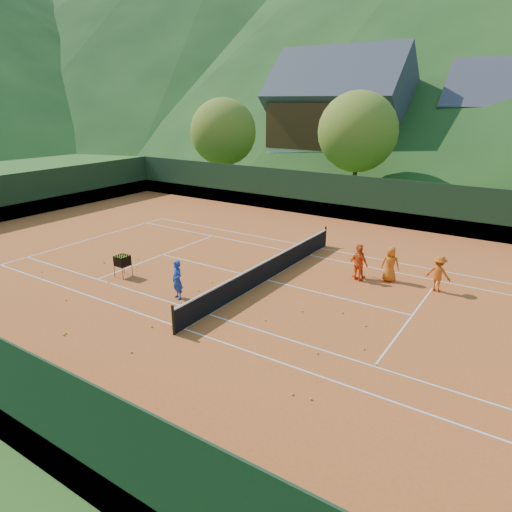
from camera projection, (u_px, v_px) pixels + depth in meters
The scene contains 36 objects.
ground at pixel (267, 280), 20.33m from camera, with size 400.00×400.00×0.00m, color #295219.
clay_court at pixel (267, 280), 20.33m from camera, with size 40.00×24.00×0.02m, color #B44E1D.
coach at pixel (177, 280), 18.20m from camera, with size 0.59×0.38×1.61m, color #183DA0.
student_a at pixel (358, 261), 20.47m from camera, with size 0.75×0.59×1.55m, color #DD5F13.
student_b at pixel (359, 264), 20.04m from camera, with size 0.92×0.38×1.57m, color #FA5616.
student_c at pixel (390, 264), 19.99m from camera, with size 0.77×0.50×1.57m, color #D76013.
student_d at pixel (438, 273), 18.93m from camera, with size 1.01×0.58×1.56m, color #D95913.
tennis_ball_0 at pixel (198, 291), 19.12m from camera, with size 0.07×0.07×0.07m, color #BADC24.
tennis_ball_1 at pixel (293, 394), 12.39m from camera, with size 0.07×0.07×0.07m, color #BADC24.
tennis_ball_2 at pixel (152, 327), 16.09m from camera, with size 0.07×0.07×0.07m, color #BADC24.
tennis_ball_3 at pixel (104, 263), 22.39m from camera, with size 0.07×0.07×0.07m, color #BADC24.
tennis_ball_4 at pixel (265, 320), 16.56m from camera, with size 0.07×0.07×0.07m, color #BADC24.
tennis_ball_5 at pixel (365, 325), 16.17m from camera, with size 0.07×0.07×0.07m, color #BADC24.
tennis_ball_6 at pixel (311, 399), 12.20m from camera, with size 0.07×0.07×0.07m, color #BADC24.
tennis_ball_7 at pixel (137, 267), 21.86m from camera, with size 0.07×0.07×0.07m, color #BADC24.
tennis_ball_8 at pixel (342, 313), 17.15m from camera, with size 0.07×0.07×0.07m, color #BADC24.
tennis_ball_9 at pixel (131, 352), 14.46m from camera, with size 0.07×0.07×0.07m, color #BADC24.
tennis_ball_10 at pixel (302, 311), 17.27m from camera, with size 0.07×0.07×0.07m, color #BADC24.
tennis_ball_11 at pixel (66, 333), 15.64m from camera, with size 0.07×0.07×0.07m, color #BADC24.
tennis_ball_12 at pixel (138, 259), 22.97m from camera, with size 0.07×0.07×0.07m, color #BADC24.
tennis_ball_13 at pixel (212, 282), 19.99m from camera, with size 0.07×0.07×0.07m, color #BADC24.
tennis_ball_14 at pixel (109, 282), 20.00m from camera, with size 0.07×0.07×0.07m, color #BADC24.
tennis_ball_15 at pixel (66, 300), 18.23m from camera, with size 0.07×0.07×0.07m, color #BADC24.
tennis_ball_16 at pixel (228, 280), 20.22m from camera, with size 0.07×0.07×0.07m, color #BADC24.
tennis_ball_17 at pixel (317, 353), 14.41m from camera, with size 0.07×0.07×0.07m, color #BADC24.
tennis_ball_18 at pixel (375, 364), 13.80m from camera, with size 0.07×0.07×0.07m, color #BADC24.
tennis_ball_19 at pixel (364, 349), 14.65m from camera, with size 0.07×0.07×0.07m, color #BADC24.
tennis_ball_20 at pixel (42, 272), 21.21m from camera, with size 0.07×0.07×0.07m, color #BADC24.
tennis_ball_21 at pixel (64, 335), 15.52m from camera, with size 0.07×0.07×0.07m, color #BADC24.
court_lines at pixel (267, 280), 20.32m from camera, with size 23.83×11.03×0.00m.
tennis_net at pixel (267, 270), 20.16m from camera, with size 0.10×12.07×1.10m.
perimeter_fence at pixel (267, 254), 19.92m from camera, with size 40.40×24.24×3.00m.
ball_hopper at pixel (122, 261), 20.47m from camera, with size 0.57×0.57×1.00m.
chalet_left at pixel (339, 120), 47.39m from camera, with size 13.80×9.93×12.92m.
tree_a at pixel (223, 132), 41.29m from camera, with size 6.00×6.00×7.88m.
tree_b at pixel (358, 132), 36.52m from camera, with size 6.40×6.40×8.40m.
Camera 1 is at (9.98, -16.03, 7.64)m, focal length 32.00 mm.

